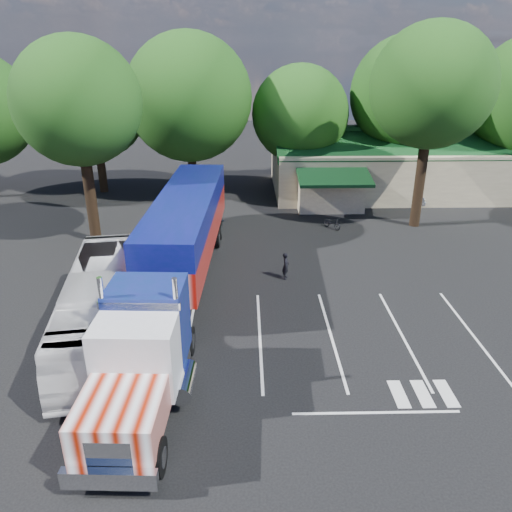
{
  "coord_description": "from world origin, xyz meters",
  "views": [
    {
      "loc": [
        -0.59,
        -24.97,
        12.17
      ],
      "look_at": [
        -0.07,
        -1.45,
        2.0
      ],
      "focal_mm": 35.0,
      "sensor_mm": 36.0,
      "label": 1
    }
  ],
  "objects_px": {
    "woman": "(286,266)",
    "bicycle": "(332,223)",
    "semi_truck": "(178,248)",
    "silver_sedan": "(400,194)",
    "tour_bus": "(99,306)"
  },
  "relations": [
    {
      "from": "woman",
      "to": "tour_bus",
      "type": "relative_size",
      "value": 0.14
    },
    {
      "from": "bicycle",
      "to": "woman",
      "type": "bearing_deg",
      "value": -153.37
    },
    {
      "from": "semi_truck",
      "to": "silver_sedan",
      "type": "distance_m",
      "value": 22.68
    },
    {
      "from": "bicycle",
      "to": "tour_bus",
      "type": "bearing_deg",
      "value": -169.64
    },
    {
      "from": "tour_bus",
      "to": "bicycle",
      "type": "bearing_deg",
      "value": 39.86
    },
    {
      "from": "tour_bus",
      "to": "silver_sedan",
      "type": "xyz_separation_m",
      "value": [
        19.0,
        19.75,
        -0.84
      ]
    },
    {
      "from": "bicycle",
      "to": "tour_bus",
      "type": "distance_m",
      "value": 18.62
    },
    {
      "from": "semi_truck",
      "to": "bicycle",
      "type": "height_order",
      "value": "semi_truck"
    },
    {
      "from": "semi_truck",
      "to": "silver_sedan",
      "type": "height_order",
      "value": "semi_truck"
    },
    {
      "from": "semi_truck",
      "to": "tour_bus",
      "type": "distance_m",
      "value": 4.97
    },
    {
      "from": "bicycle",
      "to": "silver_sedan",
      "type": "relative_size",
      "value": 0.35
    },
    {
      "from": "silver_sedan",
      "to": "bicycle",
      "type": "bearing_deg",
      "value": 158.58
    },
    {
      "from": "semi_truck",
      "to": "silver_sedan",
      "type": "xyz_separation_m",
      "value": [
        15.95,
        16.0,
        -1.99
      ]
    },
    {
      "from": "woman",
      "to": "silver_sedan",
      "type": "bearing_deg",
      "value": -25.16
    },
    {
      "from": "woman",
      "to": "bicycle",
      "type": "bearing_deg",
      "value": -14.54
    }
  ]
}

